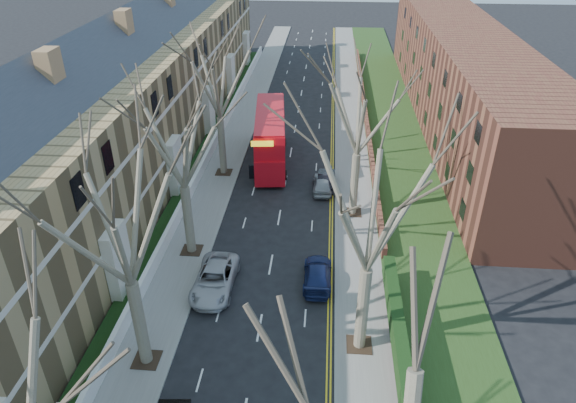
# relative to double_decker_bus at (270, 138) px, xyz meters

# --- Properties ---
(pavement_left) EXTENTS (3.00, 102.00, 0.12)m
(pavement_left) POSITION_rel_double_decker_bus_xyz_m (-4.25, 8.15, -2.29)
(pavement_left) COLOR slate
(pavement_left) RESTS_ON ground
(pavement_right) EXTENTS (3.00, 102.00, 0.12)m
(pavement_right) POSITION_rel_double_decker_bus_xyz_m (7.75, 8.15, -2.29)
(pavement_right) COLOR slate
(pavement_right) RESTS_ON ground
(terrace_left) EXTENTS (9.70, 78.00, 13.60)m
(terrace_left) POSITION_rel_double_decker_bus_xyz_m (-11.90, 0.15, 3.18)
(terrace_left) COLOR #9C7F4F
(terrace_left) RESTS_ON ground
(flats_right) EXTENTS (13.97, 54.00, 10.00)m
(flats_right) POSITION_rel_double_decker_bus_xyz_m (19.21, 12.15, 2.63)
(flats_right) COLOR brown
(flats_right) RESTS_ON ground
(front_wall_left) EXTENTS (0.30, 78.00, 1.00)m
(front_wall_left) POSITION_rel_double_decker_bus_xyz_m (-5.90, 0.15, -1.73)
(front_wall_left) COLOR white
(front_wall_left) RESTS_ON ground
(grass_verge_right) EXTENTS (6.00, 102.00, 0.06)m
(grass_verge_right) POSITION_rel_double_decker_bus_xyz_m (12.25, 8.15, -2.20)
(grass_verge_right) COLOR #253E16
(grass_verge_right) RESTS_ON ground
(tree_left_mid) EXTENTS (10.50, 10.50, 14.71)m
(tree_left_mid) POSITION_rel_double_decker_bus_xyz_m (-3.95, -24.85, 7.20)
(tree_left_mid) COLOR brown
(tree_left_mid) RESTS_ON ground
(tree_left_far) EXTENTS (10.15, 10.15, 14.22)m
(tree_left_far) POSITION_rel_double_decker_bus_xyz_m (-3.95, -14.85, 6.89)
(tree_left_far) COLOR brown
(tree_left_far) RESTS_ON ground
(tree_left_dist) EXTENTS (10.50, 10.50, 14.71)m
(tree_left_dist) POSITION_rel_double_decker_bus_xyz_m (-3.95, -2.85, 7.21)
(tree_left_dist) COLOR brown
(tree_left_dist) RESTS_ON ground
(tree_right_mid) EXTENTS (10.50, 10.50, 14.71)m
(tree_right_mid) POSITION_rel_double_decker_bus_xyz_m (7.45, -22.85, 7.20)
(tree_right_mid) COLOR brown
(tree_right_mid) RESTS_ON ground
(tree_right_far) EXTENTS (10.15, 10.15, 14.22)m
(tree_right_far) POSITION_rel_double_decker_bus_xyz_m (7.45, -8.85, 6.89)
(tree_right_far) COLOR brown
(tree_right_far) RESTS_ON ground
(double_decker_bus) EXTENTS (3.72, 11.65, 4.77)m
(double_decker_bus) POSITION_rel_double_decker_bus_xyz_m (0.00, 0.00, 0.00)
(double_decker_bus) COLOR red
(double_decker_bus) RESTS_ON ground
(car_left_far) EXTENTS (2.52, 5.32, 1.47)m
(car_left_far) POSITION_rel_double_decker_bus_xyz_m (-1.50, -18.60, -1.62)
(car_left_far) COLOR #ACABB1
(car_left_far) RESTS_ON ground
(car_right_near) EXTENTS (1.82, 4.43, 1.28)m
(car_right_near) POSITION_rel_double_decker_bus_xyz_m (4.96, -17.45, -1.71)
(car_right_near) COLOR #16204E
(car_right_near) RESTS_ON ground
(car_right_mid) EXTENTS (1.69, 4.02, 1.36)m
(car_right_mid) POSITION_rel_double_decker_bus_xyz_m (4.99, -5.21, -1.67)
(car_right_mid) COLOR #919499
(car_right_mid) RESTS_ON ground
(car_right_far) EXTENTS (1.53, 4.09, 1.34)m
(car_right_far) POSITION_rel_double_decker_bus_xyz_m (5.29, -4.50, -1.68)
(car_right_far) COLOR black
(car_right_far) RESTS_ON ground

